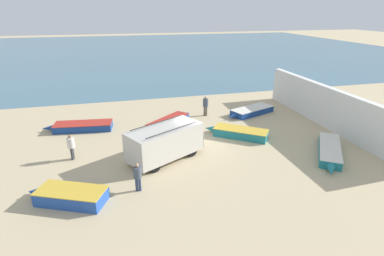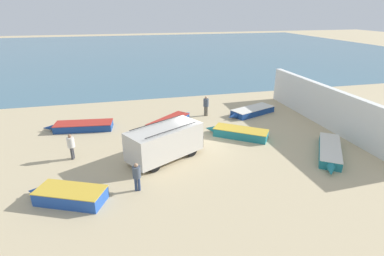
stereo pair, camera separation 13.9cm
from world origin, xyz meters
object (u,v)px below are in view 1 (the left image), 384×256
object	(u,v)px
fishing_rowboat_0	(170,121)
fishing_rowboat_2	(330,151)
fisherman_2	(138,175)
fisherman_1	(71,145)
fishing_rowboat_5	(238,133)
fisherman_0	(206,104)
fishing_rowboat_4	(69,196)
fishing_rowboat_3	(251,111)
fishing_rowboat_1	(81,126)
parked_van	(165,142)

from	to	relation	value
fishing_rowboat_0	fishing_rowboat_2	size ratio (longest dim) A/B	0.86
fishing_rowboat_2	fisherman_2	distance (m)	12.34
fisherman_1	fishing_rowboat_5	bearing A→B (deg)	-161.31
fisherman_2	fishing_rowboat_0	bearing A→B (deg)	170.22
fisherman_0	fisherman_1	distance (m)	11.96
fishing_rowboat_4	fisherman_0	distance (m)	14.61
fishing_rowboat_0	fishing_rowboat_3	world-z (taller)	fishing_rowboat_3
fishing_rowboat_2	fisherman_2	size ratio (longest dim) A/B	3.17
fishing_rowboat_1	fishing_rowboat_2	xyz separation A→B (m)	(15.87, -8.50, -0.00)
fishing_rowboat_3	fishing_rowboat_5	distance (m)	5.39
parked_van	fishing_rowboat_2	xyz separation A→B (m)	(10.30, -2.18, -0.87)
fishing_rowboat_0	fishing_rowboat_1	world-z (taller)	fishing_rowboat_1
fishing_rowboat_0	fishing_rowboat_2	xyz separation A→B (m)	(9.00, -8.00, 0.03)
fishing_rowboat_2	parked_van	bearing A→B (deg)	-66.23
fisherman_1	fisherman_2	xyz separation A→B (m)	(3.70, -4.54, -0.05)
fishing_rowboat_0	fishing_rowboat_4	world-z (taller)	fishing_rowboat_4
fishing_rowboat_1	fishing_rowboat_5	world-z (taller)	fishing_rowboat_5
fishing_rowboat_5	fisherman_1	distance (m)	11.49
fishing_rowboat_4	fisherman_1	bearing A→B (deg)	-61.93
fishing_rowboat_0	fisherman_1	world-z (taller)	fisherman_1
parked_van	fishing_rowboat_0	xyz separation A→B (m)	(1.29, 5.82, -0.89)
fisherman_1	fishing_rowboat_2	bearing A→B (deg)	-177.54
fisherman_1	parked_van	bearing A→B (deg)	-178.31
fishing_rowboat_1	fisherman_1	world-z (taller)	fisherman_1
parked_van	fishing_rowboat_2	bearing A→B (deg)	-40.82
fishing_rowboat_1	fishing_rowboat_2	world-z (taller)	same
fishing_rowboat_4	fishing_rowboat_1	bearing A→B (deg)	-64.57
fishing_rowboat_2	fishing_rowboat_5	distance (m)	6.23
parked_van	fisherman_2	world-z (taller)	parked_van
parked_van	fishing_rowboat_5	distance (m)	6.19
fishing_rowboat_1	fishing_rowboat_0	bearing A→B (deg)	-177.36
parked_van	fisherman_0	xyz separation A→B (m)	(4.75, 7.18, -0.10)
fishing_rowboat_0	fisherman_0	world-z (taller)	fisherman_0
parked_van	fishing_rowboat_5	xyz separation A→B (m)	(5.76, 2.10, -0.84)
fishing_rowboat_4	fishing_rowboat_0	bearing A→B (deg)	-101.81
fishing_rowboat_2	fisherman_1	size ratio (longest dim) A/B	3.03
fishing_rowboat_2	fisherman_2	bearing A→B (deg)	-49.45
fishing_rowboat_1	fisherman_0	world-z (taller)	fisherman_0
fishing_rowboat_1	fishing_rowboat_5	distance (m)	12.10
fishing_rowboat_0	fisherman_2	bearing A→B (deg)	-150.73
fishing_rowboat_3	fishing_rowboat_5	bearing A→B (deg)	34.10
parked_van	fisherman_1	bearing A→B (deg)	137.98
fishing_rowboat_4	fisherman_1	size ratio (longest dim) A/B	2.45
fisherman_2	fishing_rowboat_1	bearing A→B (deg)	-149.22
fishing_rowboat_0	fishing_rowboat_5	distance (m)	5.82
parked_van	fishing_rowboat_5	size ratio (longest dim) A/B	1.18
fishing_rowboat_3	fisherman_2	bearing A→B (deg)	20.72
fishing_rowboat_5	fishing_rowboat_0	bearing A→B (deg)	-3.58
fishing_rowboat_2	fisherman_0	distance (m)	10.90
parked_van	fishing_rowboat_4	bearing A→B (deg)	-176.82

